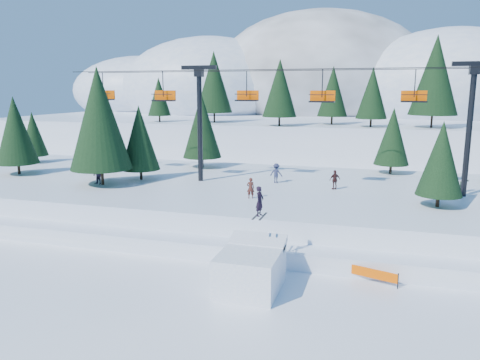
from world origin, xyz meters
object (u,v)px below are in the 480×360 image
(jump_kicker, at_px, (251,268))
(banner_far, at_px, (409,273))
(banner_near, at_px, (373,274))
(chairlift, at_px, (312,106))

(jump_kicker, xyz_separation_m, banner_far, (8.32, 3.44, -0.66))
(jump_kicker, bearing_deg, banner_far, 22.46)
(jump_kicker, bearing_deg, banner_near, 23.10)
(jump_kicker, xyz_separation_m, chairlift, (0.83, 16.13, 8.13))
(banner_far, bearing_deg, banner_near, -159.66)
(banner_far, bearing_deg, jump_kicker, -157.54)
(jump_kicker, distance_m, banner_near, 6.96)
(banner_far, bearing_deg, chairlift, 120.53)
(chairlift, bearing_deg, banner_near, -67.57)
(jump_kicker, height_order, chairlift, chairlift)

